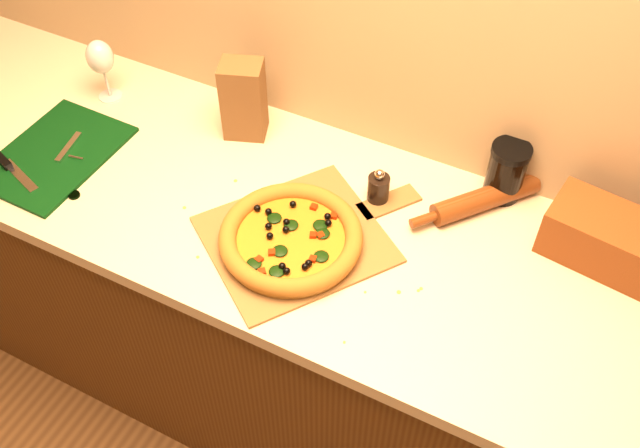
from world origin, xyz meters
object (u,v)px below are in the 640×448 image
(wine_glass, at_px, (100,59))
(dark_jar, at_px, (506,171))
(pizza_peel, at_px, (301,237))
(pepper_grinder, at_px, (378,188))
(cutting_board, at_px, (53,155))
(pizza, at_px, (291,238))
(rolling_pin, at_px, (485,198))

(wine_glass, xyz_separation_m, dark_jar, (1.09, 0.13, -0.05))
(pizza_peel, relative_size, dark_jar, 3.59)
(pizza_peel, xyz_separation_m, pepper_grinder, (0.11, 0.19, 0.04))
(pepper_grinder, height_order, wine_glass, wine_glass)
(cutting_board, bearing_deg, wine_glass, 96.08)
(pizza, bearing_deg, dark_jar, 45.18)
(cutting_board, height_order, wine_glass, wine_glass)
(pizza_peel, bearing_deg, pepper_grinder, 96.00)
(cutting_board, bearing_deg, rolling_pin, 18.71)
(pepper_grinder, bearing_deg, rolling_pin, 22.28)
(rolling_pin, distance_m, wine_glass, 1.08)
(pizza, distance_m, dark_jar, 0.54)
(wine_glass, bearing_deg, cutting_board, -84.89)
(pepper_grinder, distance_m, dark_jar, 0.31)
(dark_jar, bearing_deg, rolling_pin, -111.42)
(pepper_grinder, relative_size, wine_glass, 0.55)
(cutting_board, xyz_separation_m, rolling_pin, (1.05, 0.33, 0.02))
(pizza, distance_m, wine_glass, 0.76)
(wine_glass, bearing_deg, rolling_pin, 3.76)
(pepper_grinder, relative_size, rolling_pin, 0.30)
(pepper_grinder, xyz_separation_m, rolling_pin, (0.24, 0.10, -0.01))
(rolling_pin, height_order, dark_jar, dark_jar)
(pepper_grinder, distance_m, wine_glass, 0.84)
(wine_glass, distance_m, dark_jar, 1.10)
(pizza_peel, distance_m, wine_glass, 0.77)
(cutting_board, bearing_deg, pepper_grinder, 17.33)
(wine_glass, bearing_deg, pizza_peel, -16.79)
(dark_jar, bearing_deg, cutting_board, -159.79)
(cutting_board, distance_m, pepper_grinder, 0.84)
(pizza_peel, relative_size, pepper_grinder, 5.46)
(pizza, relative_size, rolling_pin, 1.00)
(rolling_pin, bearing_deg, cutting_board, -162.26)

